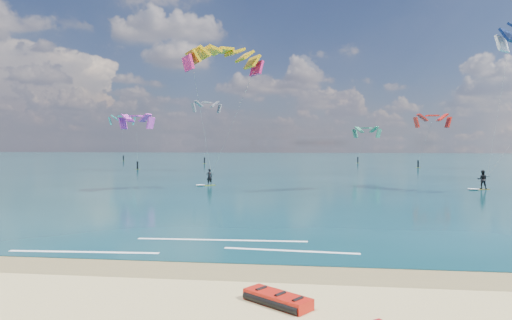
{
  "coord_description": "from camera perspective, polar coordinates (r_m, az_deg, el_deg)",
  "views": [
    {
      "loc": [
        6.69,
        -13.42,
        4.74
      ],
      "look_at": [
        4.07,
        8.0,
        3.93
      ],
      "focal_mm": 32.0,
      "sensor_mm": 36.0,
      "label": 1
    }
  ],
  "objects": [
    {
      "name": "shoreline_foam",
      "position": [
        21.18,
        -7.15,
        -10.68
      ],
      "size": [
        15.15,
        3.67,
        0.01
      ],
      "color": "white",
      "rests_on": "ground"
    },
    {
      "name": "sea",
      "position": [
        117.71,
        3.7,
        -0.16
      ],
      "size": [
        320.0,
        200.0,
        0.04
      ],
      "primitive_type": "cube",
      "color": "#092F33",
      "rests_on": "ground"
    },
    {
      "name": "kitesurfer_main",
      "position": [
        46.91,
        -4.98,
        5.88
      ],
      "size": [
        9.39,
        9.89,
        15.07
      ],
      "rotation": [
        0.0,
        0.0,
        0.75
      ],
      "color": "#94C316",
      "rests_on": "sea"
    },
    {
      "name": "packed_kite_mid",
      "position": [
        14.05,
        2.69,
        -17.59
      ],
      "size": [
        2.5,
        2.21,
        0.38
      ],
      "primitive_type": null,
      "rotation": [
        0.0,
        0.0,
        -0.62
      ],
      "color": "red",
      "rests_on": "ground"
    },
    {
      "name": "distant_kites",
      "position": [
        96.12,
        -2.36,
        2.52
      ],
      "size": [
        75.05,
        38.54,
        13.54
      ],
      "color": "gray",
      "rests_on": "ground"
    },
    {
      "name": "ground",
      "position": [
        54.05,
        -0.17,
        -2.89
      ],
      "size": [
        320.0,
        320.0,
        0.0
      ],
      "primitive_type": "plane",
      "color": "tan",
      "rests_on": "ground"
    },
    {
      "name": "wet_sand_strip",
      "position": [
        18.35,
        -15.05,
        -12.89
      ],
      "size": [
        320.0,
        2.4,
        0.01
      ],
      "primitive_type": "cube",
      "color": "brown",
      "rests_on": "ground"
    }
  ]
}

